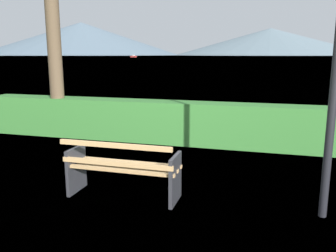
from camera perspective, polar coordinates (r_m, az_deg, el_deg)
The scene contains 6 objects.
ground_plane at distance 5.26m, azimuth -6.99°, elevation -11.12°, with size 1400.00×1400.00×0.00m, color olive.
water_surface at distance 311.62m, azimuth 15.88°, elevation 10.76°, with size 620.00×620.00×0.00m, color #7A99A8.
park_bench at distance 5.06m, azimuth -7.36°, elevation -6.94°, with size 1.61×0.57×0.87m.
hedge_row at distance 8.09m, azimuth 1.86°, elevation 0.55°, with size 9.91×0.64×0.96m, color #387A33.
sailboat_mid at distance 213.60m, azimuth -5.62°, elevation 11.11°, with size 4.28×2.91×1.46m.
distant_hills at distance 574.33m, azimuth 9.00°, elevation 13.72°, with size 777.14×367.55×54.56m.
Camera 1 is at (1.93, -4.46, 2.02)m, focal length 37.72 mm.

